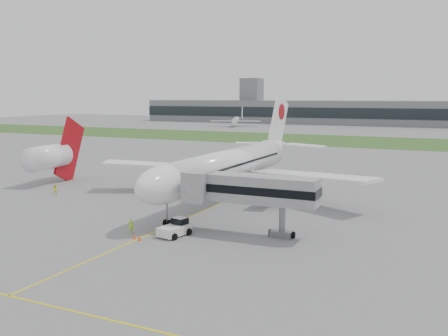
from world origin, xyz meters
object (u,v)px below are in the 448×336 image
at_px(airliner, 232,164).
at_px(pushback_tug, 176,228).
at_px(ground_crew_near, 131,226).
at_px(jet_bridge, 247,189).
at_px(neighbor_aircraft, 51,156).

xyz_separation_m(airliner, pushback_tug, (3.16, -23.00, -4.72)).
distance_m(pushback_tug, ground_crew_near, 5.73).
bearing_deg(airliner, jet_bridge, -60.58).
height_order(jet_bridge, ground_crew_near, jet_bridge).
height_order(airliner, neighbor_aircraft, airliner).
relative_size(airliner, ground_crew_near, 30.82).
distance_m(ground_crew_near, neighbor_aircraft, 41.20).
xyz_separation_m(ground_crew_near, neighbor_aircraft, (-34.49, 22.11, 4.40)).
relative_size(airliner, jet_bridge, 3.34).
distance_m(airliner, neighbor_aircraft, 36.96).
height_order(airliner, pushback_tug, airliner).
distance_m(pushback_tug, neighbor_aircraft, 45.33).
height_order(ground_crew_near, neighbor_aircraft, neighbor_aircraft).
distance_m(airliner, ground_crew_near, 24.93).
bearing_deg(jet_bridge, airliner, 117.89).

